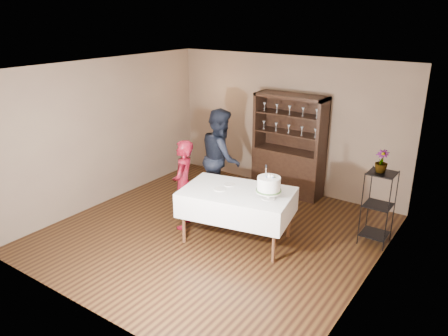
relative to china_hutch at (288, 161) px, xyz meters
The scene contains 14 objects.
floor 2.36m from the china_hutch, 95.08° to the right, with size 5.00×5.00×0.00m, color black.
ceiling 3.04m from the china_hutch, 95.08° to the right, with size 5.00×5.00×0.00m, color silver.
back_wall 0.76m from the china_hutch, 128.88° to the left, with size 5.00×0.02×2.70m, color brown.
wall_left 3.58m from the china_hutch, 140.17° to the right, with size 0.02×5.00×2.70m, color brown.
wall_right 3.29m from the china_hutch, 44.39° to the right, with size 0.02×5.00×2.70m, color brown.
china_hutch is the anchor object (origin of this frame).
plant_etagere 2.33m from the china_hutch, 26.83° to the right, with size 0.42×0.42×1.20m.
cake_table 2.23m from the china_hutch, 84.17° to the right, with size 1.88×1.36×0.85m.
woman 2.46m from the china_hutch, 108.27° to the right, with size 0.56×0.37×1.53m, color #3C0508.
man 1.47m from the china_hutch, 122.76° to the right, with size 0.90×0.70×1.85m, color black.
cake 2.37m from the china_hutch, 70.76° to the right, with size 0.40×0.40×0.53m.
plate_near 2.35m from the china_hutch, 90.45° to the right, with size 0.19×0.19×0.01m, color silver.
plate_far 2.11m from the china_hutch, 90.17° to the right, with size 0.18×0.18×0.01m, color silver.
potted_plant 2.40m from the china_hutch, 27.13° to the right, with size 0.19×0.19×0.35m, color #3B602E.
Camera 1 is at (3.82, -5.24, 3.50)m, focal length 35.00 mm.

